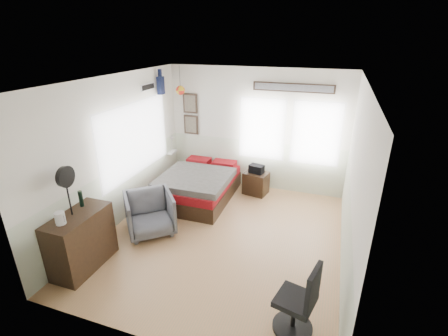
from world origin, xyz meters
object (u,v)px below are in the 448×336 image
Objects in this scene: dresser at (81,241)px; task_chair at (299,305)px; armchair at (150,213)px; nightstand at (256,183)px; bed at (199,185)px.

task_chair is at bearing -2.54° from dresser.
armchair is at bearing 168.67° from task_chair.
armchair reaches higher than nightstand.
task_chair is at bearing -57.03° from nightstand.
armchair is (0.47, 1.15, -0.08)m from dresser.
task_chair is (2.46, -2.79, 0.10)m from bed.
nightstand is (1.11, 0.63, -0.05)m from bed.
task_chair is at bearing -65.53° from armchair.
bed is at bearing 37.81° from armchair.
dresser is 1.03× the size of task_chair.
bed is 1.27m from nightstand.
dresser is at bearing -152.60° from armchair.
bed reaches higher than nightstand.
bed is 2.76m from dresser.
armchair is 3.06m from task_chair.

